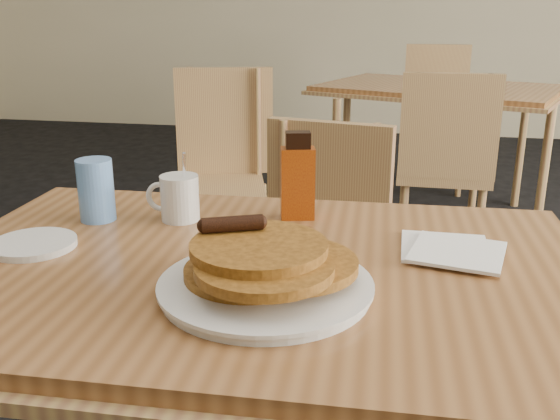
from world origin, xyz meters
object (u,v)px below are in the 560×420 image
Objects in this scene: main_table at (256,287)px; syrup_bottle at (298,179)px; chair_main_far at (323,243)px; pancake_plate at (265,274)px; neighbor_table at (439,93)px; chair_neighbor_near at (445,155)px; coffee_mug at (179,197)px; chair_wall_extra at (219,159)px; chair_neighbor_far at (435,104)px; blue_tumbler at (96,190)px.

syrup_bottle is at bearing 82.94° from main_table.
pancake_plate is (0.01, -0.86, 0.28)m from chair_main_far.
neighbor_table is 0.75m from chair_neighbor_near.
chair_neighbor_near is 1.78m from coffee_mug.
chair_wall_extra is at bearing -132.15° from neighbor_table.
chair_neighbor_far reaches higher than blue_tumbler.
syrup_bottle is at bearing -82.89° from chair_wall_extra.
main_table is 0.14m from pancake_plate.
syrup_bottle is (0.03, 0.24, 0.13)m from main_table.
blue_tumbler is at bearing -164.68° from coffee_mug.
chair_neighbor_far reaches higher than chair_main_far.
pancake_plate is (0.04, -0.11, 0.07)m from main_table.
main_table is 0.41m from blue_tumbler.
coffee_mug is (0.31, -1.34, 0.25)m from chair_wall_extra.
chair_wall_extra is at bearing 99.33° from syrup_bottle.
pancake_plate is (-0.39, -2.67, 0.07)m from neighbor_table.
pancake_plate is 2.61× the size of blue_tumbler.
main_table is at bearing -38.81° from coffee_mug.
pancake_plate is at bearing -101.95° from syrup_bottle.
pancake_plate is 2.25× the size of coffee_mug.
chair_main_far is at bearing 57.18° from blue_tumbler.
syrup_bottle reaches higher than chair_neighbor_far.
chair_neighbor_near is at bearing 62.34° from syrup_bottle.
chair_neighbor_near is at bearing -90.56° from chair_neighbor_far.
chair_neighbor_far is (0.43, 2.53, 0.05)m from chair_main_far.
neighbor_table is 8.25× the size of syrup_bottle.
chair_wall_extra is at bearing 108.60° from pancake_plate.
chair_wall_extra is (-0.94, -0.30, 0.01)m from chair_neighbor_near.
coffee_mug is at bearing -110.32° from chair_neighbor_near.
chair_wall_extra reaches higher than coffee_mug.
chair_wall_extra is 7.42× the size of blue_tumbler.
blue_tumbler is at bearing 179.04° from syrup_bottle.
chair_main_far is at bearing 76.98° from syrup_bottle.
chair_neighbor_far is at bearing 68.62° from syrup_bottle.
chair_neighbor_far is (0.03, 0.72, -0.16)m from neighbor_table.
blue_tumbler is at bearing -104.26° from chair_neighbor_far.
main_table is 0.29m from coffee_mug.
chair_neighbor_far is 1.02× the size of chair_neighbor_near.
chair_neighbor_far is at bearing 82.50° from coffee_mug.
chair_wall_extra is at bearing 96.35° from blue_tumbler.
main_table is 1.28× the size of chair_wall_extra.
coffee_mug reaches higher than main_table.
chair_neighbor_far is 7.46× the size of blue_tumbler.
coffee_mug is (-0.24, 0.29, 0.02)m from pancake_plate.
chair_neighbor_far is at bearing 87.87° from neighbor_table.
chair_main_far is (0.03, 0.75, -0.21)m from main_table.
syrup_bottle is at bearing 17.99° from coffee_mug.
syrup_bottle reaches higher than pancake_plate.
chair_main_far is 0.92× the size of chair_neighbor_far.
syrup_bottle is at bearing -77.26° from chair_main_far.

